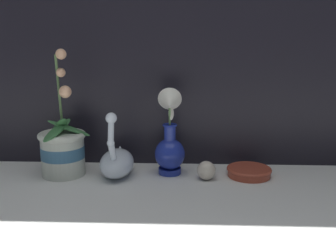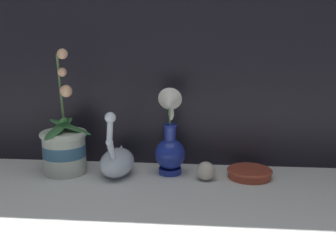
% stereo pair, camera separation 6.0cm
% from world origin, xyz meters
% --- Properties ---
extents(ground_plane, '(2.80, 2.80, 0.00)m').
position_xyz_m(ground_plane, '(0.00, 0.00, 0.00)').
color(ground_plane, silver).
extents(orchid_potted_plant, '(0.17, 0.19, 0.41)m').
position_xyz_m(orchid_potted_plant, '(-0.31, 0.11, 0.09)').
color(orchid_potted_plant, beige).
rests_on(orchid_potted_plant, ground_plane).
extents(swan_figurine, '(0.11, 0.20, 0.22)m').
position_xyz_m(swan_figurine, '(-0.13, 0.11, 0.05)').
color(swan_figurine, silver).
rests_on(swan_figurine, ground_plane).
extents(blue_vase, '(0.10, 0.12, 0.29)m').
position_xyz_m(blue_vase, '(0.04, 0.13, 0.11)').
color(blue_vase, navy).
rests_on(blue_vase, ground_plane).
extents(glass_sphere, '(0.06, 0.06, 0.06)m').
position_xyz_m(glass_sphere, '(0.16, 0.08, 0.03)').
color(glass_sphere, beige).
rests_on(glass_sphere, ground_plane).
extents(amber_dish, '(0.14, 0.14, 0.03)m').
position_xyz_m(amber_dish, '(0.30, 0.12, 0.02)').
color(amber_dish, '#A8422D').
rests_on(amber_dish, ground_plane).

